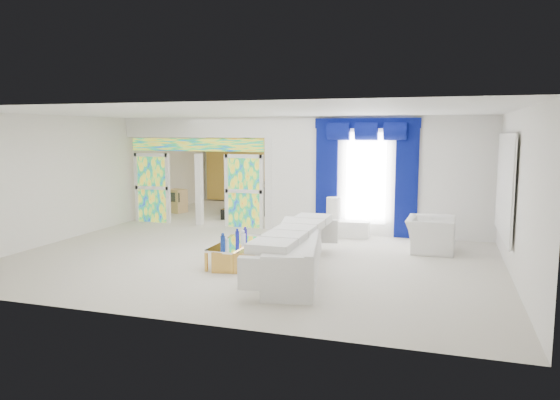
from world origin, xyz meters
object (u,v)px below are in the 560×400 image
(coffee_table, at_px, (236,253))
(console_table, at_px, (345,229))
(armchair, at_px, (430,234))
(white_sofa, at_px, (297,252))
(grand_piano, at_px, (255,198))

(coffee_table, relative_size, console_table, 1.47)
(console_table, bearing_deg, armchair, -26.27)
(white_sofa, xyz_separation_m, console_table, (0.27, 3.52, -0.17))
(grand_piano, bearing_deg, console_table, -48.07)
(white_sofa, relative_size, armchair, 3.33)
(armchair, bearing_deg, grand_piano, 55.40)
(white_sofa, bearing_deg, console_table, 74.41)
(coffee_table, height_order, console_table, console_table)
(white_sofa, height_order, coffee_table, white_sofa)
(console_table, distance_m, armchair, 2.33)
(white_sofa, height_order, console_table, white_sofa)
(white_sofa, height_order, armchair, armchair)
(white_sofa, relative_size, grand_piano, 2.12)
(grand_piano, bearing_deg, white_sofa, -70.09)
(white_sofa, relative_size, console_table, 3.20)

